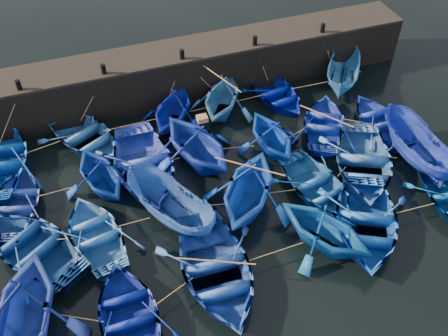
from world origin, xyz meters
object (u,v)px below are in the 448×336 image
object	(u,v)px
boat_13	(34,246)
boat_0	(0,159)
boat_8	(143,166)
wooden_crate	(202,119)
boat_20	(23,311)

from	to	relation	value
boat_13	boat_0	bearing A→B (deg)	-113.01
boat_0	boat_13	size ratio (longest dim) A/B	1.09
boat_0	boat_8	distance (m)	6.75
boat_0	boat_13	distance (m)	5.70
boat_13	wooden_crate	world-z (taller)	wooden_crate
boat_8	boat_13	world-z (taller)	boat_8
boat_0	wooden_crate	size ratio (longest dim) A/B	11.96
boat_13	boat_20	xyz separation A→B (m)	(-0.40, -3.32, 0.75)
wooden_crate	boat_0	bearing A→B (deg)	163.60
boat_8	boat_20	bearing A→B (deg)	-130.68
boat_13	boat_20	world-z (taller)	boat_20
boat_8	wooden_crate	xyz separation A→B (m)	(2.89, 0.01, 1.99)
boat_20	wooden_crate	bearing A→B (deg)	50.11
boat_8	boat_13	bearing A→B (deg)	-149.53
boat_8	wooden_crate	world-z (taller)	wooden_crate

